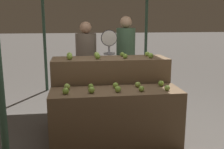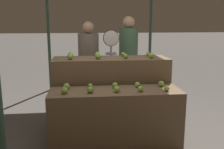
{
  "view_description": "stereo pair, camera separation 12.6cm",
  "coord_description": "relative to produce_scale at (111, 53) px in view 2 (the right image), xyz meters",
  "views": [
    {
      "loc": [
        -0.53,
        -3.3,
        1.69
      ],
      "look_at": [
        -0.01,
        0.3,
        0.93
      ],
      "focal_mm": 42.0,
      "sensor_mm": 36.0,
      "label": 1
    },
    {
      "loc": [
        -0.4,
        -3.32,
        1.69
      ],
      "look_at": [
        -0.01,
        0.3,
        0.93
      ],
      "focal_mm": 42.0,
      "sensor_mm": 36.0,
      "label": 2
    }
  ],
  "objects": [
    {
      "name": "apple_back_7",
      "position": [
        0.53,
        -0.59,
        0.06
      ],
      "size": [
        0.07,
        0.07,
        0.07
      ],
      "primitive_type": "sphere",
      "color": "#84AD3D",
      "rests_on": "display_counter_back"
    },
    {
      "name": "apple_back_4",
      "position": [
        -0.69,
        -0.59,
        0.06
      ],
      "size": [
        0.08,
        0.08,
        0.08
      ],
      "primitive_type": "sphere",
      "color": "#7AA338",
      "rests_on": "display_counter_back"
    },
    {
      "name": "person_customer_left",
      "position": [
        0.4,
        0.49,
        -0.09
      ],
      "size": [
        0.44,
        0.44,
        1.76
      ],
      "rotation": [
        0.0,
        0.0,
        3.36
      ],
      "color": "#2D2D38",
      "rests_on": "ground_plane"
    },
    {
      "name": "apple_front_9",
      "position": [
        0.58,
        -1.17,
        -0.29
      ],
      "size": [
        0.08,
        0.08,
        0.08
      ],
      "primitive_type": "sphere",
      "color": "#7AA338",
      "rests_on": "display_counter_front"
    },
    {
      "name": "display_counter_front",
      "position": [
        -0.08,
        -1.29,
        -0.71
      ],
      "size": [
        1.75,
        0.55,
        0.78
      ],
      "primitive_type": "cube",
      "color": "brown",
      "rests_on": "ground_plane"
    },
    {
      "name": "apple_back_5",
      "position": [
        -0.27,
        -0.57,
        0.06
      ],
      "size": [
        0.08,
        0.08,
        0.08
      ],
      "primitive_type": "sphere",
      "color": "#8EB247",
      "rests_on": "display_counter_back"
    },
    {
      "name": "apple_front_5",
      "position": [
        -0.72,
        -1.17,
        -0.28
      ],
      "size": [
        0.08,
        0.08,
        0.08
      ],
      "primitive_type": "sphere",
      "color": "#8EB247",
      "rests_on": "display_counter_front"
    },
    {
      "name": "apple_front_0",
      "position": [
        -0.73,
        -1.39,
        -0.28
      ],
      "size": [
        0.08,
        0.08,
        0.08
      ],
      "primitive_type": "sphere",
      "color": "#7AA338",
      "rests_on": "display_counter_front"
    },
    {
      "name": "apple_back_0",
      "position": [
        -0.68,
        -0.79,
        0.06
      ],
      "size": [
        0.09,
        0.09,
        0.09
      ],
      "primitive_type": "sphere",
      "color": "#84AD3D",
      "rests_on": "display_counter_back"
    },
    {
      "name": "apple_back_2",
      "position": [
        0.14,
        -0.79,
        0.06
      ],
      "size": [
        0.07,
        0.07,
        0.07
      ],
      "primitive_type": "sphere",
      "color": "#7AA338",
      "rests_on": "display_counter_back"
    },
    {
      "name": "ground_plane",
      "position": [
        -0.08,
        -1.29,
        -1.1
      ],
      "size": [
        60.0,
        60.0,
        0.0
      ],
      "primitive_type": "plane",
      "color": "#59544F"
    },
    {
      "name": "apple_front_2",
      "position": [
        -0.07,
        -1.39,
        -0.28
      ],
      "size": [
        0.08,
        0.08,
        0.08
      ],
      "primitive_type": "sphere",
      "color": "#84AD3D",
      "rests_on": "display_counter_front"
    },
    {
      "name": "apple_front_7",
      "position": [
        -0.07,
        -1.19,
        -0.29
      ],
      "size": [
        0.08,
        0.08,
        0.08
      ],
      "primitive_type": "sphere",
      "color": "#84AD3D",
      "rests_on": "display_counter_front"
    },
    {
      "name": "apple_back_1",
      "position": [
        -0.27,
        -0.8,
        0.06
      ],
      "size": [
        0.08,
        0.08,
        0.08
      ],
      "primitive_type": "sphere",
      "color": "#7AA338",
      "rests_on": "display_counter_back"
    },
    {
      "name": "display_counter_back",
      "position": [
        -0.08,
        -0.69,
        -0.54
      ],
      "size": [
        1.75,
        0.55,
        1.12
      ],
      "primitive_type": "cube",
      "color": "brown",
      "rests_on": "ground_plane"
    },
    {
      "name": "apple_front_6",
      "position": [
        -0.4,
        -1.18,
        -0.29
      ],
      "size": [
        0.07,
        0.07,
        0.07
      ],
      "primitive_type": "sphere",
      "color": "#7AA338",
      "rests_on": "display_counter_front"
    },
    {
      "name": "apple_front_3",
      "position": [
        0.24,
        -1.4,
        -0.29
      ],
      "size": [
        0.08,
        0.08,
        0.08
      ],
      "primitive_type": "sphere",
      "color": "#84AD3D",
      "rests_on": "display_counter_front"
    },
    {
      "name": "apple_back_3",
      "position": [
        0.52,
        -0.81,
        0.06
      ],
      "size": [
        0.08,
        0.08,
        0.08
      ],
      "primitive_type": "sphere",
      "color": "#7AA338",
      "rests_on": "display_counter_back"
    },
    {
      "name": "apple_front_4",
      "position": [
        0.58,
        -1.41,
        -0.29
      ],
      "size": [
        0.08,
        0.08,
        0.08
      ],
      "primitive_type": "sphere",
      "color": "#8EB247",
      "rests_on": "display_counter_front"
    },
    {
      "name": "person_vendor_at_scale",
      "position": [
        -0.39,
        0.32,
        -0.15
      ],
      "size": [
        0.45,
        0.45,
        1.65
      ],
      "rotation": [
        0.0,
        0.0,
        2.97
      ],
      "color": "#2D2D38",
      "rests_on": "ground_plane"
    },
    {
      "name": "produce_scale",
      "position": [
        0.0,
        0.0,
        0.0
      ],
      "size": [
        0.28,
        0.2,
        1.51
      ],
      "color": "#99999E",
      "rests_on": "ground_plane"
    },
    {
      "name": "apple_back_6",
      "position": [
        0.13,
        -0.58,
        0.05
      ],
      "size": [
        0.07,
        0.07,
        0.07
      ],
      "primitive_type": "sphere",
      "color": "#7AA338",
      "rests_on": "display_counter_back"
    },
    {
      "name": "apple_front_8",
      "position": [
        0.24,
        -1.18,
        -0.29
      ],
      "size": [
        0.08,
        0.08,
        0.08
      ],
      "primitive_type": "sphere",
      "color": "#8EB247",
      "rests_on": "display_counter_front"
    },
    {
      "name": "apple_front_1",
      "position": [
        -0.41,
        -1.39,
        -0.28
      ],
      "size": [
        0.08,
        0.08,
        0.08
      ],
      "primitive_type": "sphere",
      "color": "#7AA338",
      "rests_on": "display_counter_front"
    }
  ]
}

